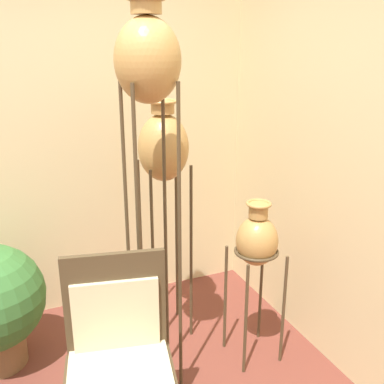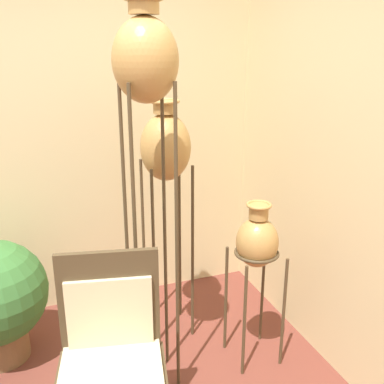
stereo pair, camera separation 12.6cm
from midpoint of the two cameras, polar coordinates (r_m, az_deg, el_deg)
wall_back at (r=3.33m, az=-22.15°, el=6.37°), size 7.36×0.06×2.70m
vase_stand_tall at (r=2.29m, az=-7.25°, el=15.10°), size 0.33×0.33×2.17m
vase_stand_medium at (r=2.86m, az=-4.91°, el=5.25°), size 0.32×0.32×1.64m
vase_stand_short at (r=2.78m, az=6.94°, el=-6.42°), size 0.29×0.29×1.07m
chair at (r=2.23m, az=-11.01°, el=-19.60°), size 0.60×0.60×1.05m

